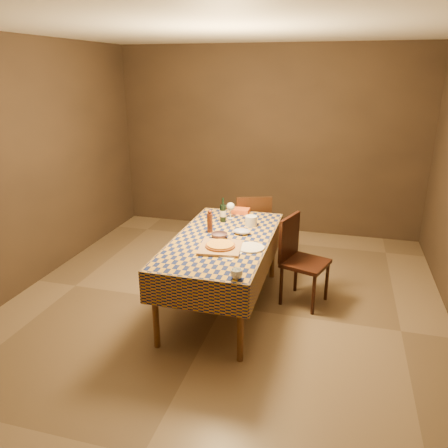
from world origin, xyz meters
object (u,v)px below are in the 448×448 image
(chair_far, at_px, (252,226))
(chair_right, at_px, (298,255))
(bowl, at_px, (219,236))
(dining_table, at_px, (223,245))
(pizza, at_px, (220,245))
(wine_bottle, at_px, (223,213))
(cutting_board, at_px, (220,248))
(white_plate, at_px, (250,248))

(chair_far, relative_size, chair_right, 1.00)
(bowl, xyz_separation_m, chair_far, (0.11, 1.10, -0.27))
(dining_table, distance_m, pizza, 0.30)
(wine_bottle, bearing_deg, bowl, -78.68)
(cutting_board, bearing_deg, chair_far, 88.78)
(cutting_board, distance_m, wine_bottle, 0.78)
(dining_table, bearing_deg, bowl, -155.09)
(dining_table, xyz_separation_m, white_plate, (0.32, -0.19, 0.08))
(pizza, relative_size, chair_far, 0.39)
(pizza, height_order, chair_far, chair_far)
(pizza, distance_m, white_plate, 0.28)
(pizza, distance_m, chair_far, 1.39)
(bowl, bearing_deg, pizza, -72.33)
(white_plate, xyz_separation_m, chair_far, (-0.24, 1.27, -0.25))
(chair_far, xyz_separation_m, chair_right, (0.64, -0.74, 0.00))
(wine_bottle, xyz_separation_m, white_plate, (0.45, -0.67, -0.09))
(cutting_board, distance_m, pizza, 0.03)
(cutting_board, xyz_separation_m, wine_bottle, (-0.18, 0.76, 0.09))
(dining_table, xyz_separation_m, pizza, (0.05, -0.27, 0.11))
(wine_bottle, relative_size, chair_right, 0.29)
(bowl, height_order, wine_bottle, wine_bottle)
(cutting_board, relative_size, chair_right, 0.41)
(wine_bottle, relative_size, white_plate, 1.04)
(wine_bottle, bearing_deg, dining_table, -74.98)
(dining_table, distance_m, white_plate, 0.38)
(pizza, bearing_deg, white_plate, 17.99)
(chair_right, bearing_deg, dining_table, -154.36)
(dining_table, bearing_deg, chair_right, 25.64)
(pizza, height_order, wine_bottle, wine_bottle)
(bowl, distance_m, wine_bottle, 0.51)
(white_plate, relative_size, chair_far, 0.28)
(pizza, bearing_deg, cutting_board, 0.00)
(chair_far, bearing_deg, dining_table, -94.30)
(bowl, bearing_deg, dining_table, 24.91)
(dining_table, distance_m, bowl, 0.11)
(pizza, bearing_deg, bowl, 107.67)
(dining_table, xyz_separation_m, cutting_board, (0.05, -0.27, 0.09))
(dining_table, relative_size, white_plate, 7.13)
(dining_table, relative_size, cutting_board, 4.82)
(chair_far, bearing_deg, white_plate, -79.35)
(pizza, xyz_separation_m, bowl, (-0.08, 0.26, -0.01))
(bowl, xyz_separation_m, white_plate, (0.35, -0.17, -0.02))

